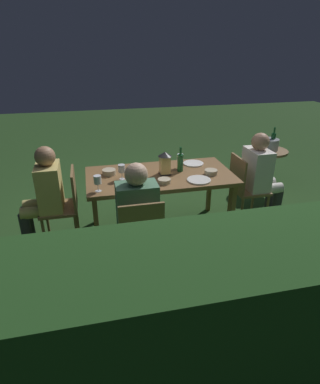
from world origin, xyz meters
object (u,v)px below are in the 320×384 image
person_in_green (136,211)px  bowl_olives (109,172)px  green_bottle_on_table (180,162)px  bowl_bread (137,168)px  plate_a (199,180)px  side_table (267,163)px  person_in_mustard (44,193)px  chair_side_right_b (140,236)px  bowl_dip (211,172)px  person_in_cream (261,174)px  chair_head_near (245,186)px  chair_head_far (65,204)px  plate_b (193,163)px  ice_bucket (270,144)px  dining_table (160,179)px  wine_glass_b (180,158)px  bowl_salad (164,181)px  wine_glass_c (122,169)px  lantern_centerpiece (165,162)px  wine_glass_a (97,180)px

person_in_green → bowl_olives: person_in_green is taller
green_bottle_on_table → bowl_bread: size_ratio=2.31×
plate_a → side_table: (-1.52, -1.15, -0.33)m
person_in_mustard → chair_side_right_b: person_in_mustard is taller
plate_a → bowl_dip: 0.24m
person_in_cream → green_bottle_on_table: bearing=-2.7°
chair_head_near → person_in_cream: bearing=180.0°
person_in_cream → bowl_dip: size_ratio=7.93×
chair_head_far → bowl_dip: bearing=175.7°
plate_b → ice_bucket: size_ratio=0.72×
green_bottle_on_table → person_in_cream: bearing=177.3°
bowl_bread → dining_table: bearing=145.0°
person_in_cream → bowl_olives: size_ratio=7.47×
chair_side_right_b → bowl_dip: (-0.94, -0.70, 0.28)m
dining_table → person_in_green: (0.37, 0.63, -0.04)m
person_in_green → plate_b: person_in_green is taller
plate_b → ice_bucket: ice_bucket is taller
plate_a → wine_glass_b: bearing=-78.0°
person_in_mustard → plate_a: size_ratio=4.44×
plate_b → side_table: 1.59m
bowl_bread → side_table: (-2.13, -0.72, -0.35)m
person_in_green → bowl_dip: 1.07m
green_bottle_on_table → bowl_salad: green_bottle_on_table is taller
wine_glass_c → bowl_bread: bearing=-132.5°
person_in_cream → lantern_centerpiece: size_ratio=4.34×
person_in_cream → bowl_salad: person_in_cream is taller
wine_glass_b → wine_glass_c: bearing=16.1°
bowl_dip → side_table: 1.70m
ice_bucket → person_in_mustard: bearing=15.6°
person_in_green → plate_b: (-0.85, -0.87, 0.11)m
bowl_salad → wine_glass_a: bearing=4.9°
green_bottle_on_table → bowl_olives: green_bottle_on_table is taller
ice_bucket → plate_b: bearing=24.4°
wine_glass_b → plate_b: (-0.20, -0.08, -0.11)m
person_in_cream → side_table: bearing=-125.0°
wine_glass_a → bowl_dip: wine_glass_a is taller
bowl_dip → wine_glass_b: bearing=-45.0°
plate_a → plate_b: size_ratio=1.04×
green_bottle_on_table → bowl_salad: bearing=48.6°
wine_glass_c → ice_bucket: 2.51m
plate_a → bowl_olives: size_ratio=1.68×
chair_side_right_b → bowl_olives: chair_side_right_b is taller
ice_bucket → chair_head_near: bearing=47.3°
bowl_dip → chair_head_near: bearing=-166.4°
person_in_green → side_table: 2.73m
wine_glass_a → side_table: size_ratio=0.27×
chair_head_far → ice_bucket: (-2.97, -0.89, 0.24)m
green_bottle_on_table → bowl_bread: bearing=-13.7°
person_in_mustard → bowl_salad: (-1.26, 0.25, 0.13)m
green_bottle_on_table → plate_b: 0.32m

